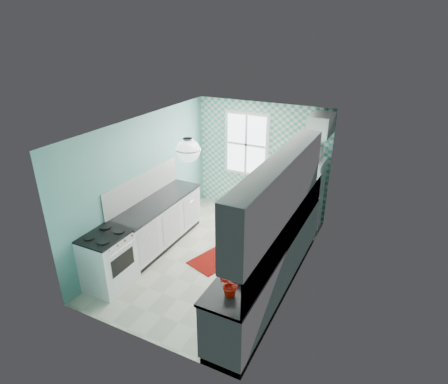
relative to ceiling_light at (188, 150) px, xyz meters
The scene contains 26 objects.
floor 2.47m from the ceiling_light, 90.00° to the left, with size 3.00×4.40×0.02m, color beige.
ceiling 0.82m from the ceiling_light, 90.00° to the left, with size 3.00×4.40×0.02m, color white.
wall_back 3.20m from the ceiling_light, 90.00° to the left, with size 3.00×0.02×2.50m, color #61A59D.
wall_front 1.77m from the ceiling_light, 90.00° to the right, with size 3.00×0.02×2.50m, color #61A59D.
wall_left 2.02m from the ceiling_light, 152.09° to the left, with size 0.02×4.40×2.50m, color #61A59D.
wall_right 2.02m from the ceiling_light, 27.91° to the left, with size 0.02×4.40×2.50m, color #61A59D.
accent_wall 3.17m from the ceiling_light, 90.00° to the left, with size 3.00×0.01×2.50m, color #4BB498.
window 3.08m from the ceiling_light, 96.74° to the left, with size 1.04×0.05×1.44m.
backsplash_right 1.91m from the ceiling_light, 15.05° to the left, with size 0.02×3.60×0.51m, color white.
backsplash_left 2.00m from the ceiling_light, 154.02° to the left, with size 0.02×2.15×0.51m, color white.
upper_cabinets_right 1.41m from the ceiling_light, ahead, with size 0.33×3.20×0.90m, color silver.
upper_cabinet_fridge 2.93m from the ceiling_light, 63.70° to the left, with size 0.40×0.74×0.40m, color silver.
ceiling_light is the anchor object (origin of this frame).
base_cabinets_right 2.26m from the ceiling_light, 18.43° to the left, with size 0.60×3.60×0.90m, color white.
countertop_right 1.88m from the ceiling_light, 18.65° to the left, with size 0.63×3.60×0.04m, color black.
base_cabinets_left 2.34m from the ceiling_light, 148.86° to the left, with size 0.60×2.15×0.90m, color white.
countertop_left 1.97m from the ceiling_light, 148.54° to the left, with size 0.63×2.15×0.04m, color black.
fridge 3.24m from the ceiling_light, 67.02° to the left, with size 0.67×0.67×1.54m.
stove 2.29m from the ceiling_light, 151.22° to the right, with size 0.62×0.77×0.93m.
sink 2.41m from the ceiling_light, 52.15° to the left, with size 0.51×0.43×0.53m.
rug 2.42m from the ceiling_light, 88.67° to the left, with size 0.60×0.86×0.01m, color maroon.
dish_towel 2.27m from the ceiling_light, 47.90° to the left, with size 0.02×0.27×0.40m, color #5FA08E.
fruit_bowl 1.94m from the ceiling_light, 30.59° to the right, with size 0.29×0.29×0.07m, color white.
potted_plant 2.02m from the ceiling_light, 41.43° to the right, with size 0.27×0.23×0.30m, color red.
soap_bottle 2.43m from the ceiling_light, 52.56° to the left, with size 0.08×0.08×0.18m, color #98AAB7.
microwave 2.91m from the ceiling_light, 67.02° to the left, with size 0.52×0.35×0.29m, color white.
Camera 1 is at (2.76, -5.16, 3.99)m, focal length 30.00 mm.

